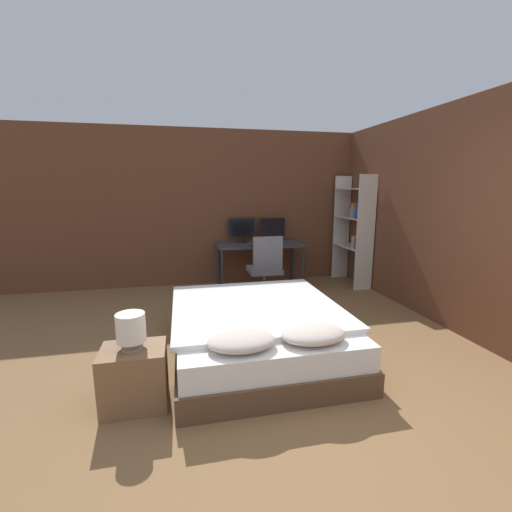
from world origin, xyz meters
TOP-DOWN VIEW (x-y plane):
  - ground_plane at (0.00, 0.00)m, footprint 20.00×20.00m
  - wall_back at (0.00, 4.30)m, footprint 12.00×0.06m
  - wall_side_right at (2.08, 1.50)m, footprint 0.06×12.00m
  - bed at (-0.36, 1.43)m, footprint 1.71×2.02m
  - nightstand at (-1.50, 0.79)m, footprint 0.49×0.39m
  - bedside_lamp at (-1.50, 0.79)m, footprint 0.22×0.22m
  - desk at (0.23, 3.88)m, footprint 1.48×0.69m
  - monitor_left at (-0.05, 4.12)m, footprint 0.48×0.16m
  - monitor_right at (0.50, 4.12)m, footprint 0.48×0.16m
  - keyboard at (0.23, 3.64)m, footprint 0.41×0.13m
  - computer_mouse at (0.52, 3.64)m, footprint 0.07×0.05m
  - office_chair at (0.14, 3.14)m, footprint 0.52×0.52m
  - bookshelf at (1.87, 3.62)m, footprint 0.32×0.90m

SIDE VIEW (x-z plane):
  - ground_plane at x=0.00m, z-range 0.00..0.00m
  - nightstand at x=-1.50m, z-range 0.00..0.48m
  - bed at x=-0.36m, z-range -0.04..0.54m
  - office_chair at x=0.14m, z-range -0.09..0.92m
  - bedside_lamp at x=-1.50m, z-range 0.51..0.79m
  - desk at x=0.23m, z-range 0.29..1.05m
  - keyboard at x=0.23m, z-range 0.76..0.77m
  - computer_mouse at x=0.52m, z-range 0.76..0.79m
  - monitor_left at x=-0.05m, z-range 0.79..1.21m
  - monitor_right at x=0.50m, z-range 0.79..1.21m
  - bookshelf at x=1.87m, z-range 0.12..2.04m
  - wall_back at x=0.00m, z-range 0.00..2.70m
  - wall_side_right at x=2.08m, z-range 0.00..2.70m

